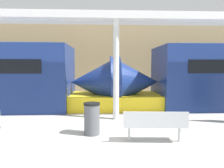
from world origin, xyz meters
name	(u,v)px	position (x,y,z in m)	size (l,w,h in m)	color
ground_plane	(111,146)	(0.00, 0.00, 0.00)	(60.00, 60.00, 0.00)	#B2AFA8
station_wall	(106,61)	(0.00, 9.14, 2.50)	(56.00, 0.20, 5.00)	tan
bench_near	(155,123)	(1.22, 0.22, 0.53)	(1.76, 0.56, 0.88)	#ADB2B7
trash_bin	(92,119)	(-0.54, 0.97, 0.49)	(0.50, 0.50, 0.98)	#4C4F54
support_column_near	(116,70)	(0.32, 2.75, 1.93)	(0.23, 0.23, 3.87)	silver
canopy_beam	(116,16)	(0.32, 2.75, 4.01)	(28.00, 0.60, 0.28)	silver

